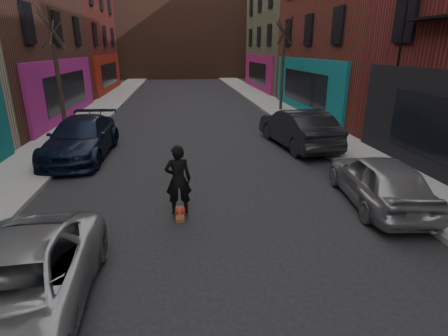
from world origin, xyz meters
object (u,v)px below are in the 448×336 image
object	(u,v)px
tree_left_far	(56,65)
parked_right_end	(298,128)
tree_right_far	(283,57)
parked_right_far	(379,180)
skateboarder	(178,180)
skateboard	(180,214)
parked_left_far	(15,291)
parked_left_end	(81,138)

from	to	relation	value
tree_left_far	parked_right_end	bearing A→B (deg)	-15.83
tree_right_far	parked_right_end	xyz separation A→B (m)	(-1.84, -8.99, -2.70)
tree_left_far	parked_right_far	xyz separation A→B (m)	(10.80, -9.11, -2.67)
parked_right_far	skateboarder	size ratio (longest dim) A/B	2.32
parked_right_far	skateboard	xyz separation A→B (m)	(-5.43, -0.05, -0.66)
parked_right_end	tree_left_far	bearing A→B (deg)	-23.00
parked_left_far	parked_left_end	bearing A→B (deg)	96.05
parked_right_far	parked_right_end	bearing A→B (deg)	-81.22
parked_left_far	skateboard	bearing A→B (deg)	52.34
parked_left_far	parked_right_far	bearing A→B (deg)	22.03
parked_left_end	parked_right_end	size ratio (longest dim) A/B	1.06
skateboarder	parked_left_far	bearing A→B (deg)	53.12
parked_left_far	parked_right_end	size ratio (longest dim) A/B	0.91
tree_right_far	skateboarder	size ratio (longest dim) A/B	3.77
parked_left_far	parked_left_end	size ratio (longest dim) A/B	0.86
tree_left_far	parked_right_end	world-z (taller)	tree_left_far
skateboard	skateboarder	world-z (taller)	skateboarder
parked_left_end	skateboarder	size ratio (longest dim) A/B	2.94
tree_left_far	parked_left_far	world-z (taller)	tree_left_far
parked_left_far	parked_right_far	size ratio (longest dim) A/B	1.10
tree_left_far	parked_right_far	bearing A→B (deg)	-40.13
tree_right_far	parked_left_far	bearing A→B (deg)	-117.09
parked_right_end	parked_left_end	bearing A→B (deg)	-4.46
tree_right_far	skateboarder	xyz separation A→B (m)	(-7.03, -15.15, -2.53)
skateboard	tree_right_far	bearing A→B (deg)	64.04
tree_right_far	skateboard	distance (m)	17.06
skateboarder	skateboard	bearing A→B (deg)	180.00
parked_left_far	skateboarder	bearing A→B (deg)	52.34
tree_right_far	skateboard	size ratio (longest dim) A/B	8.50
parked_right_end	skateboarder	xyz separation A→B (m)	(-5.18, -6.16, 0.17)
tree_left_far	parked_right_far	distance (m)	14.38
parked_right_far	skateboard	size ratio (longest dim) A/B	5.22
tree_right_far	parked_right_far	bearing A→B (deg)	-96.05
parked_right_end	skateboarder	size ratio (longest dim) A/B	2.79
tree_right_far	parked_left_end	distance (m)	14.59
parked_left_end	parked_right_end	distance (m)	8.97
parked_left_end	skateboard	bearing A→B (deg)	-54.89
parked_left_end	parked_right_far	distance (m)	10.82
skateboarder	parked_right_end	bearing A→B (deg)	-131.16
parked_left_far	parked_right_end	distance (m)	12.31
parked_right_end	skateboarder	distance (m)	8.05
parked_right_far	skateboarder	distance (m)	5.43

